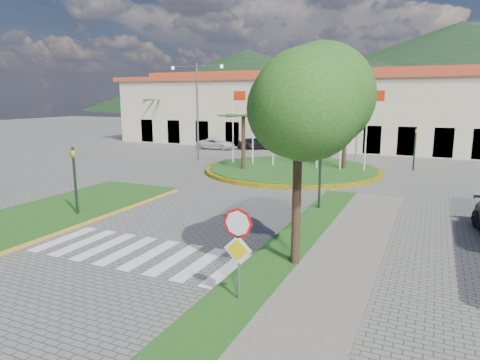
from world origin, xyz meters
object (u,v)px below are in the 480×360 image
at_px(car_dark_a, 255,143).
at_px(car_dark_b, 425,148).
at_px(deciduous_tree, 299,104).
at_px(stop_sign, 238,240).
at_px(roundabout_island, 292,169).
at_px(white_van, 216,144).

relative_size(car_dark_a, car_dark_b, 0.95).
relative_size(deciduous_tree, car_dark_b, 1.79).
distance_m(deciduous_tree, car_dark_b, 31.01).
relative_size(stop_sign, car_dark_b, 0.70).
bearing_deg(car_dark_a, car_dark_b, -102.26).
height_order(roundabout_island, car_dark_a, roundabout_island).
bearing_deg(car_dark_a, deciduous_tree, -176.59).
relative_size(white_van, car_dark_b, 1.04).
xyz_separation_m(roundabout_island, car_dark_b, (8.56, 13.52, 0.45)).
bearing_deg(white_van, car_dark_a, -69.94).
height_order(roundabout_island, stop_sign, roundabout_island).
bearing_deg(white_van, roundabout_island, -132.27).
xyz_separation_m(stop_sign, deciduous_tree, (0.60, 3.04, 3.38)).
distance_m(stop_sign, car_dark_a, 33.35).
relative_size(roundabout_island, car_dark_b, 3.35).
relative_size(roundabout_island, car_dark_a, 3.51).
distance_m(roundabout_island, car_dark_b, 16.01).
distance_m(stop_sign, car_dark_b, 33.77).
xyz_separation_m(deciduous_tree, white_van, (-16.68, 26.39, -4.63)).
distance_m(roundabout_island, white_van, 14.61).
height_order(white_van, car_dark_a, car_dark_a).
relative_size(stop_sign, white_van, 0.67).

